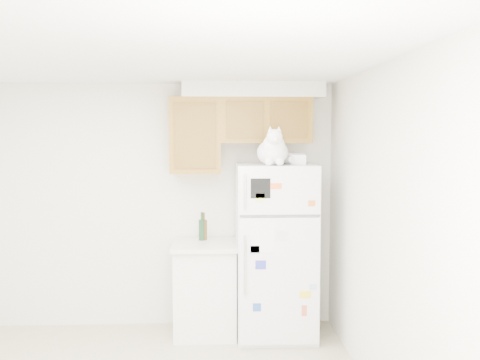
{
  "coord_description": "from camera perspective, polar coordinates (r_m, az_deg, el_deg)",
  "views": [
    {
      "loc": [
        0.67,
        -3.79,
        1.99
      ],
      "look_at": [
        0.93,
        1.55,
        1.55
      ],
      "focal_mm": 42.0,
      "sensor_mm": 36.0,
      "label": 1
    }
  ],
  "objects": [
    {
      "name": "base_counter",
      "position": [
        5.68,
        -3.55,
        -10.9
      ],
      "size": [
        0.64,
        0.64,
        0.92
      ],
      "color": "white",
      "rests_on": "ground_plane"
    },
    {
      "name": "bottle_amber",
      "position": [
        5.69,
        -3.69,
        -4.71
      ],
      "size": [
        0.07,
        0.07,
        0.28
      ],
      "primitive_type": null,
      "color": "#593814",
      "rests_on": "base_counter"
    },
    {
      "name": "refrigerator",
      "position": [
        5.55,
        3.61,
        -7.15
      ],
      "size": [
        0.76,
        0.78,
        1.7
      ],
      "color": "white",
      "rests_on": "ground_plane"
    },
    {
      "name": "storage_box_front",
      "position": [
        5.43,
        5.96,
        2.09
      ],
      "size": [
        0.17,
        0.13,
        0.09
      ],
      "primitive_type": "cube",
      "rotation": [
        0.0,
        0.0,
        -0.18
      ],
      "color": "white",
      "rests_on": "refrigerator"
    },
    {
      "name": "room_shell",
      "position": [
        4.09,
        -10.51,
        0.17
      ],
      "size": [
        3.84,
        4.04,
        2.52
      ],
      "color": "silver",
      "rests_on": "ground_plane"
    },
    {
      "name": "bottle_green",
      "position": [
        5.68,
        -3.88,
        -4.7
      ],
      "size": [
        0.07,
        0.07,
        0.28
      ],
      "primitive_type": null,
      "color": "#19381E",
      "rests_on": "base_counter"
    },
    {
      "name": "cat",
      "position": [
        5.23,
        3.39,
        3.02
      ],
      "size": [
        0.36,
        0.52,
        0.37
      ],
      "color": "white",
      "rests_on": "refrigerator"
    },
    {
      "name": "storage_box_back",
      "position": [
        5.56,
        5.59,
        2.21
      ],
      "size": [
        0.18,
        0.14,
        0.1
      ],
      "primitive_type": "cube",
      "rotation": [
        0.0,
        0.0,
        0.03
      ],
      "color": "white",
      "rests_on": "refrigerator"
    }
  ]
}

